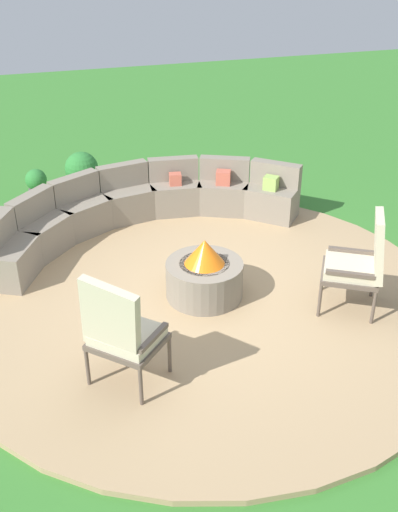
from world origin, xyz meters
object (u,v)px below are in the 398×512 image
(curved_stone_bench, at_px, (139,209))
(potted_plant_0, at_px, (82,172))
(lounge_chair_front_right, at_px, (361,261))
(lounge_chair_front_left, at_px, (121,331))
(potted_plant_2, at_px, (37,187))
(fire_pit, at_px, (204,275))

(curved_stone_bench, height_order, potted_plant_0, curved_stone_bench)
(lounge_chair_front_right, height_order, potted_plant_0, lounge_chair_front_right)
(lounge_chair_front_left, distance_m, potted_plant_0, 4.50)
(lounge_chair_front_right, relative_size, potted_plant_2, 1.85)
(fire_pit, relative_size, lounge_chair_front_left, 0.73)
(fire_pit, distance_m, lounge_chair_front_left, 1.65)
(fire_pit, xyz_separation_m, curved_stone_bench, (-0.32, 1.81, 0.03))
(curved_stone_bench, height_order, lounge_chair_front_left, lounge_chair_front_left)
(potted_plant_0, relative_size, potted_plant_2, 1.12)
(potted_plant_0, bearing_deg, lounge_chair_front_left, -93.16)
(fire_pit, xyz_separation_m, lounge_chair_front_right, (1.47, -0.69, 0.30))
(potted_plant_0, height_order, potted_plant_2, potted_plant_0)
(fire_pit, relative_size, lounge_chair_front_right, 0.76)
(fire_pit, height_order, curved_stone_bench, curved_stone_bench)
(lounge_chair_front_left, relative_size, potted_plant_0, 1.71)
(fire_pit, relative_size, potted_plant_0, 1.25)
(potted_plant_2, bearing_deg, potted_plant_0, 24.40)
(potted_plant_0, bearing_deg, lounge_chair_front_right, -59.75)
(curved_stone_bench, relative_size, lounge_chair_front_left, 3.67)
(curved_stone_bench, distance_m, lounge_chair_front_left, 3.09)
(lounge_chair_front_right, relative_size, potted_plant_0, 1.65)
(potted_plant_2, bearing_deg, lounge_chair_front_right, -50.75)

